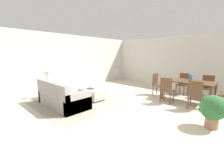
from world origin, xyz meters
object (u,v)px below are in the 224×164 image
Objects in this scene: dining_chair_near_right at (195,93)px; vase_centerpiece at (191,78)px; ottoman_table at (92,94)px; dining_chair_near_left at (167,89)px; couch at (62,98)px; potted_plant at (213,109)px; dining_chair_far_right at (207,86)px; dining_chair_head_west at (157,83)px; table_lamp at (47,74)px; side_table at (48,87)px; dining_table at (188,83)px; book_on_ottoman at (90,89)px; dining_chair_far_left at (183,83)px.

vase_centerpiece is (-0.41, 0.83, 0.36)m from dining_chair_near_right.
ottoman_table is 2.76m from dining_chair_near_left.
potted_plant is (3.96, 1.66, 0.18)m from couch.
dining_chair_head_west is at bearing -153.85° from dining_chair_far_right.
dining_chair_far_right is (4.59, 4.22, -0.44)m from table_lamp.
dining_chair_far_right is at bearing 42.60° from side_table.
potted_plant is (1.10, -1.84, -0.20)m from dining_table.
book_on_ottoman is (-2.35, -1.53, -0.10)m from dining_chair_near_left.
couch is at bearing -157.32° from potted_plant.
book_on_ottoman is at bearing -146.82° from dining_chair_near_left.
vase_centerpiece is (0.05, 0.04, 0.21)m from dining_table.
ottoman_table is 2.79m from dining_chair_head_west.
book_on_ottoman is (-2.35, -3.21, -0.10)m from dining_chair_far_left.
dining_chair_far_right is 3.90× the size of vase_centerpiece.
table_lamp is 6.25m from dining_chair_far_right.
ottoman_table is 0.20m from book_on_ottoman.
dining_chair_near_right is at bearing 25.60° from book_on_ottoman.
table_lamp is 0.57× the size of dining_chair_near_left.
couch is at bearing -93.58° from book_on_ottoman.
couch is 7.47× the size of book_on_ottoman.
couch is 4.30m from potted_plant.
vase_centerpiece is at bearing 116.07° from dining_chair_near_right.
table_lamp reaches higher than ottoman_table.
dining_chair_far_left is (2.28, 3.20, 0.29)m from ottoman_table.
dining_chair_near_left is at bearing 48.01° from couch.
book_on_ottoman is (-3.25, -1.56, -0.10)m from dining_chair_near_right.
potted_plant is at bearing -33.65° from dining_chair_near_left.
side_table is 5.47m from potted_plant.
dining_chair_far_left is (-0.00, 1.67, 0.00)m from dining_chair_near_left.
dining_chair_near_right is at bearing 121.45° from potted_plant.
table_lamp is (0.00, 0.00, 0.52)m from side_table.
dining_chair_head_west is at bearing 55.85° from book_on_ottoman.
couch is 1.44m from table_lamp.
potted_plant reaches higher than book_on_ottoman.
dining_table is at bearing 39.62° from table_lamp.
dining_chair_far_left is (-0.44, 0.86, -0.15)m from dining_table.
couch is at bearing -96.58° from ottoman_table.
dining_chair_near_right is 1.84m from dining_chair_head_west.
dining_chair_head_west is at bearing 56.81° from ottoman_table.
dining_table is (2.86, 3.50, 0.38)m from couch.
vase_centerpiece is at bearing 39.61° from side_table.
side_table is 0.60× the size of dining_chair_near_right.
potted_plant is at bearing 7.38° from ottoman_table.
dining_table is 0.98m from dining_chair_far_left.
dining_table is at bearing 50.74° from couch.
dining_chair_near_left is (3.69, 2.61, -0.44)m from table_lamp.
ottoman_table is at bearing 37.56° from table_lamp.
couch reaches higher than dining_table.
dining_chair_far_left is at bearing 49.24° from table_lamp.
vase_centerpiece is 3.74m from book_on_ottoman.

